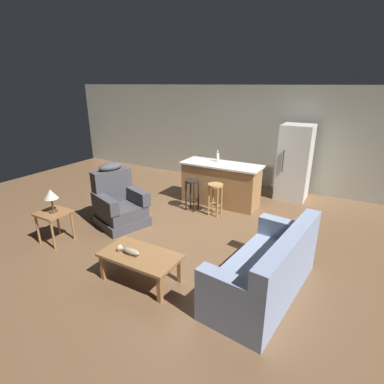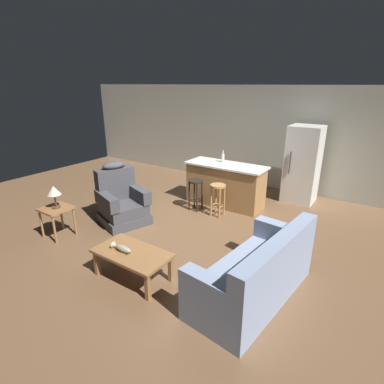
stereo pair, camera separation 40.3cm
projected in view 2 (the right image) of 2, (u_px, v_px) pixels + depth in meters
The scene contains 13 objects.
ground_plane at pixel (192, 226), 5.87m from camera, with size 12.00×12.00×0.00m.
back_wall at pixel (258, 137), 7.86m from camera, with size 12.00×0.05×2.60m.
coffee_table at pixel (132, 255), 4.19m from camera, with size 1.10×0.60×0.42m.
fish_figurine at pixel (122, 248), 4.18m from camera, with size 0.34×0.10×0.10m.
couch at pixel (257, 274), 3.81m from camera, with size 1.05×1.98×0.94m.
recliner_near_lamp at pixel (121, 202), 5.94m from camera, with size 1.07×1.07×1.20m.
end_table at pixel (57, 213), 5.33m from camera, with size 0.48×0.48×0.56m.
table_lamp at pixel (54, 192), 5.18m from camera, with size 0.24×0.24×0.41m.
kitchen_island at pixel (225, 185), 6.76m from camera, with size 1.80×0.70×0.95m.
bar_stool_left at pixel (196, 189), 6.48m from camera, with size 0.32×0.32×0.68m.
bar_stool_right at pixel (218, 194), 6.19m from camera, with size 0.32×0.32×0.68m.
refrigerator at pixel (302, 165), 6.85m from camera, with size 0.70×0.69×1.76m.
bottle_tall_green at pixel (223, 158), 6.75m from camera, with size 0.07×0.07×0.27m.
Camera 2 is at (2.97, -4.38, 2.63)m, focal length 28.00 mm.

